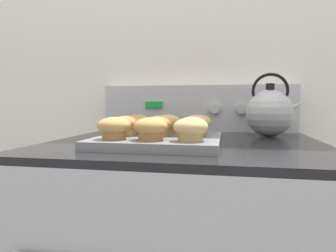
% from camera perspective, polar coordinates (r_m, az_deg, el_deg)
% --- Properties ---
extents(wall_back, '(8.00, 0.05, 2.40)m').
position_cam_1_polar(wall_back, '(1.24, 5.91, 13.18)').
color(wall_back, white).
rests_on(wall_back, ground_plane).
extents(control_panel, '(0.74, 0.07, 0.18)m').
position_cam_1_polar(control_panel, '(1.17, 5.66, 3.37)').
color(control_panel, '#B7BABF').
rests_on(control_panel, stove_range).
extents(muffin_pan, '(0.31, 0.31, 0.02)m').
position_cam_1_polar(muffin_pan, '(0.78, -1.57, -2.73)').
color(muffin_pan, slate).
rests_on(muffin_pan, stove_range).
extents(muffin_r0_c0, '(0.08, 0.08, 0.05)m').
position_cam_1_polar(muffin_r0_c0, '(0.72, -10.24, -0.30)').
color(muffin_r0_c0, olive).
rests_on(muffin_r0_c0, muffin_pan).
extents(muffin_r0_c1, '(0.08, 0.08, 0.05)m').
position_cam_1_polar(muffin_r0_c1, '(0.69, -3.36, -0.44)').
color(muffin_r0_c1, olive).
rests_on(muffin_r0_c1, muffin_pan).
extents(muffin_r0_c2, '(0.08, 0.08, 0.05)m').
position_cam_1_polar(muffin_r0_c2, '(0.67, 4.32, -0.56)').
color(muffin_r0_c2, tan).
rests_on(muffin_r0_c2, muffin_pan).
extents(muffin_r1_c0, '(0.08, 0.08, 0.05)m').
position_cam_1_polar(muffin_r1_c0, '(0.80, -7.91, 0.18)').
color(muffin_r1_c0, tan).
rests_on(muffin_r1_c0, muffin_pan).
extents(muffin_r1_c1, '(0.08, 0.08, 0.05)m').
position_cam_1_polar(muffin_r1_c1, '(0.78, -1.77, 0.10)').
color(muffin_r1_c1, tan).
rests_on(muffin_r1_c1, muffin_pan).
extents(muffin_r1_c2, '(0.08, 0.08, 0.05)m').
position_cam_1_polar(muffin_r1_c2, '(0.77, 4.87, 0.02)').
color(muffin_r1_c2, '#A37A4C').
rests_on(muffin_r1_c2, muffin_pan).
extents(muffin_r2_c0, '(0.08, 0.08, 0.05)m').
position_cam_1_polar(muffin_r2_c0, '(0.89, -5.94, 0.59)').
color(muffin_r2_c0, olive).
rests_on(muffin_r2_c0, muffin_pan).
extents(muffin_r2_c1, '(0.08, 0.08, 0.05)m').
position_cam_1_polar(muffin_r2_c1, '(0.87, -0.06, 0.53)').
color(muffin_r2_c1, tan).
rests_on(muffin_r2_c1, muffin_pan).
extents(muffin_r2_c2, '(0.08, 0.08, 0.05)m').
position_cam_1_polar(muffin_r2_c2, '(0.86, 5.64, 0.45)').
color(muffin_r2_c2, tan).
rests_on(muffin_r2_c2, muffin_pan).
extents(tea_kettle, '(0.19, 0.15, 0.21)m').
position_cam_1_polar(tea_kettle, '(1.03, 18.86, 2.51)').
color(tea_kettle, '#ADAFB5').
rests_on(tea_kettle, stove_range).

